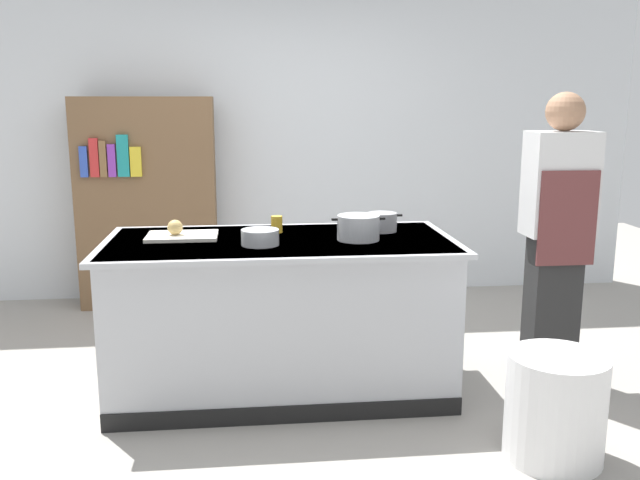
{
  "coord_description": "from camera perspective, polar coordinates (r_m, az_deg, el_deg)",
  "views": [
    {
      "loc": [
        -0.17,
        -3.76,
        1.68
      ],
      "look_at": [
        0.25,
        0.2,
        0.85
      ],
      "focal_mm": 38.11,
      "sensor_mm": 36.0,
      "label": 1
    }
  ],
  "objects": [
    {
      "name": "person_chef",
      "position": [
        4.19,
        19.27,
        0.57
      ],
      "size": [
        0.38,
        0.25,
        1.72
      ],
      "rotation": [
        0.0,
        0.0,
        1.64
      ],
      "color": "#292929",
      "rests_on": "ground_plane"
    },
    {
      "name": "mixing_bowl",
      "position": [
        3.7,
        -5.05,
        0.24
      ],
      "size": [
        0.21,
        0.21,
        0.09
      ],
      "primitive_type": "cylinder",
      "color": "#B7BABF",
      "rests_on": "counter_island"
    },
    {
      "name": "juice_cup",
      "position": [
        4.04,
        -3.65,
        1.32
      ],
      "size": [
        0.07,
        0.07,
        0.1
      ],
      "primitive_type": "cylinder",
      "color": "yellow",
      "rests_on": "counter_island"
    },
    {
      "name": "back_wall",
      "position": [
        5.87,
        -4.47,
        9.96
      ],
      "size": [
        6.4,
        0.12,
        3.0
      ],
      "primitive_type": "cube",
      "color": "silver",
      "rests_on": "ground_plane"
    },
    {
      "name": "counter_island",
      "position": [
        3.95,
        -3.31,
        -6.13
      ],
      "size": [
        1.98,
        0.98,
        0.9
      ],
      "color": "#B7BABF",
      "rests_on": "ground_plane"
    },
    {
      "name": "bookshelf",
      "position": [
        5.68,
        -14.32,
        3.01
      ],
      "size": [
        1.1,
        0.31,
        1.7
      ],
      "color": "brown",
      "rests_on": "ground_plane"
    },
    {
      "name": "ground_plane",
      "position": [
        4.12,
        -3.24,
        -12.3
      ],
      "size": [
        10.0,
        10.0,
        0.0
      ],
      "primitive_type": "plane",
      "color": "#9E9991"
    },
    {
      "name": "onion",
      "position": [
        3.94,
        -12.08,
        1.04
      ],
      "size": [
        0.09,
        0.09,
        0.09
      ],
      "primitive_type": "sphere",
      "color": "tan",
      "rests_on": "cutting_board"
    },
    {
      "name": "trash_bin",
      "position": [
        3.47,
        19.14,
        -13.11
      ],
      "size": [
        0.46,
        0.46,
        0.51
      ],
      "primitive_type": "cylinder",
      "color": "white",
      "rests_on": "ground_plane"
    },
    {
      "name": "sauce_pan",
      "position": [
        4.08,
        5.25,
        1.52
      ],
      "size": [
        0.24,
        0.17,
        0.11
      ],
      "color": "#99999E",
      "rests_on": "counter_island"
    },
    {
      "name": "stock_pot",
      "position": [
        3.82,
        3.24,
        1.05
      ],
      "size": [
        0.3,
        0.24,
        0.14
      ],
      "color": "#B7BABF",
      "rests_on": "counter_island"
    },
    {
      "name": "cutting_board",
      "position": [
        3.96,
        -11.49,
        0.33
      ],
      "size": [
        0.4,
        0.28,
        0.02
      ],
      "primitive_type": "cube",
      "color": "silver",
      "rests_on": "counter_island"
    }
  ]
}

